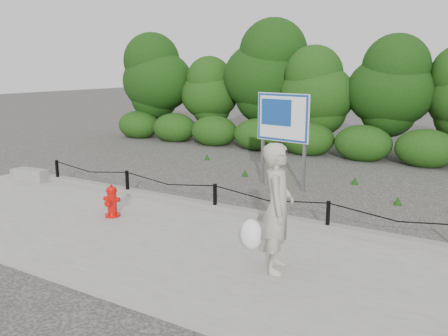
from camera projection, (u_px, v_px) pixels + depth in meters
name	position (u px, v px, depth m)	size (l,w,h in m)	color
ground	(215.00, 215.00, 10.19)	(90.00, 90.00, 0.00)	#2D2B28
sidewalk	(155.00, 242.00, 8.51)	(14.00, 4.00, 0.08)	gray
curb	(216.00, 207.00, 10.20)	(14.00, 0.22, 0.14)	slate
chain_barrier	(215.00, 194.00, 10.09)	(10.06, 0.06, 0.60)	black
treeline	(356.00, 82.00, 16.96)	(20.55, 3.82, 4.87)	black
fire_hydrant	(112.00, 201.00, 9.74)	(0.38, 0.40, 0.68)	#C10C07
pedestrian	(276.00, 210.00, 7.05)	(0.87, 0.83, 1.96)	#ABA493
concrete_block	(31.00, 175.00, 12.86)	(0.98, 0.34, 0.31)	gray
advertising_sign	(283.00, 122.00, 12.11)	(1.52, 0.35, 2.46)	slate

